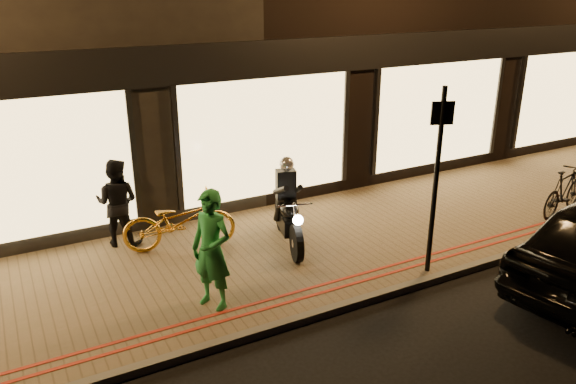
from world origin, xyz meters
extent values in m
plane|color=black|center=(0.00, 0.00, 0.00)|extent=(90.00, 90.00, 0.00)
cube|color=brown|center=(0.00, 2.00, 0.06)|extent=(50.00, 4.00, 0.12)
cube|color=#59544C|center=(0.00, 0.05, 0.06)|extent=(50.00, 0.14, 0.12)
cube|color=maroon|center=(0.00, 0.45, 0.12)|extent=(50.00, 0.06, 0.01)
cube|color=maroon|center=(0.00, 0.65, 0.12)|extent=(50.00, 0.06, 0.01)
cube|color=black|center=(0.00, 3.95, 3.15)|extent=(48.00, 0.12, 0.70)
cube|color=#FFD57F|center=(-4.50, 3.94, 1.61)|extent=(3.60, 0.06, 2.38)
cube|color=#FFD57F|center=(0.00, 3.94, 1.61)|extent=(3.60, 0.06, 2.38)
cube|color=#FFD57F|center=(4.50, 3.94, 1.61)|extent=(3.60, 0.06, 2.38)
cube|color=#FFD57F|center=(9.00, 3.94, 1.61)|extent=(3.60, 0.06, 2.38)
cylinder|color=black|center=(-0.63, 1.55, 0.44)|extent=(0.29, 0.65, 0.64)
cylinder|color=black|center=(-0.27, 2.80, 0.44)|extent=(0.29, 0.65, 0.64)
cylinder|color=silver|center=(-0.63, 1.55, 0.44)|extent=(0.17, 0.17, 0.14)
cylinder|color=silver|center=(-0.27, 2.80, 0.44)|extent=(0.17, 0.17, 0.14)
cube|color=black|center=(-0.44, 2.22, 0.52)|extent=(0.44, 0.74, 0.30)
ellipsoid|color=black|center=(-0.47, 2.10, 0.82)|extent=(0.45, 0.57, 0.29)
cube|color=black|center=(-0.35, 2.51, 0.82)|extent=(0.36, 0.59, 0.09)
cylinder|color=silver|center=(-0.59, 1.69, 1.07)|extent=(0.59, 0.20, 0.03)
cylinder|color=silver|center=(-0.62, 1.60, 0.74)|extent=(0.14, 0.33, 0.71)
sphere|color=white|center=(-0.66, 1.46, 0.90)|extent=(0.21, 0.21, 0.17)
cylinder|color=silver|center=(-0.20, 2.62, 0.40)|extent=(0.22, 0.55, 0.07)
cube|color=black|center=(-0.39, 2.39, 1.17)|extent=(0.39, 0.31, 0.55)
sphere|color=silver|center=(-0.41, 2.33, 1.58)|extent=(0.32, 0.32, 0.26)
cylinder|color=black|center=(-0.63, 2.12, 1.20)|extent=(0.17, 0.61, 0.34)
cylinder|color=black|center=(-0.32, 2.03, 1.20)|extent=(0.33, 0.58, 0.34)
cylinder|color=black|center=(-0.54, 2.39, 0.72)|extent=(0.13, 0.27, 0.46)
cylinder|color=black|center=(-0.27, 2.31, 0.72)|extent=(0.25, 0.29, 0.46)
cylinder|color=black|center=(1.09, 0.25, 1.62)|extent=(0.10, 0.10, 3.00)
cube|color=black|center=(1.09, 0.25, 2.72)|extent=(0.34, 0.15, 0.35)
imported|color=gold|center=(-2.20, 2.92, 0.63)|extent=(2.04, 1.12, 1.02)
imported|color=black|center=(5.07, 0.82, 0.60)|extent=(1.67, 0.81, 0.97)
imported|color=#217B36|center=(-2.35, 0.90, 1.00)|extent=(0.70, 0.77, 1.77)
imported|color=black|center=(-3.08, 3.61, 0.91)|extent=(0.97, 0.92, 1.58)
camera|label=1|loc=(-4.74, -5.83, 4.53)|focal=35.00mm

